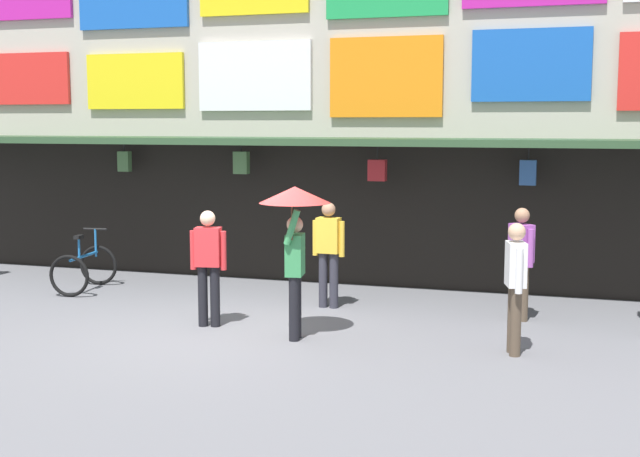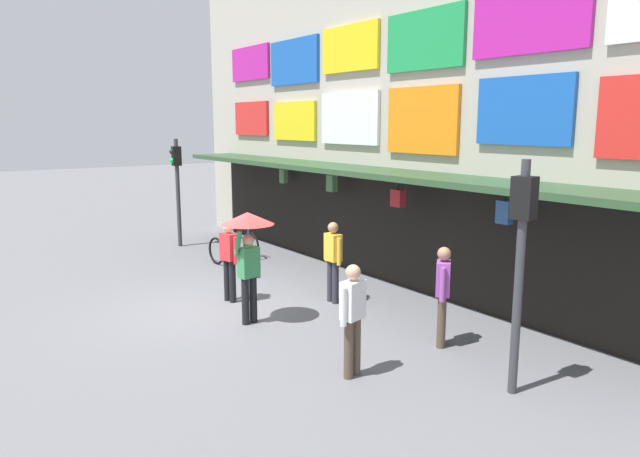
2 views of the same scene
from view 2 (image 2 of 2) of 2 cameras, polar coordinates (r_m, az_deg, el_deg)
ground_plane at (r=11.82m, az=-8.86°, el=-7.85°), size 80.00×80.00×0.00m
shopfront at (r=13.87m, az=8.14°, el=11.47°), size 18.00×2.60×8.00m
traffic_light_near at (r=17.73m, az=-13.84°, el=5.10°), size 0.31×0.34×3.20m
traffic_light_far at (r=8.08m, az=19.15°, el=-1.08°), size 0.32×0.34×3.20m
bicycle_parked at (r=15.75m, az=-8.39°, el=-1.76°), size 0.84×1.23×1.05m
pedestrian_in_purple at (r=11.90m, az=1.28°, el=-2.85°), size 0.53×0.24×1.68m
pedestrian_in_yellow at (r=8.47m, az=3.22°, el=-8.37°), size 0.31×0.51×1.68m
pedestrian_in_white at (r=12.10m, az=-8.89°, el=-2.76°), size 0.52×0.28×1.68m
pedestrian_with_umbrella at (r=10.58m, az=-7.07°, el=-0.75°), size 0.96×0.96×2.08m
pedestrian_in_blue at (r=9.79m, az=11.93°, el=-5.98°), size 0.40×0.42×1.68m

